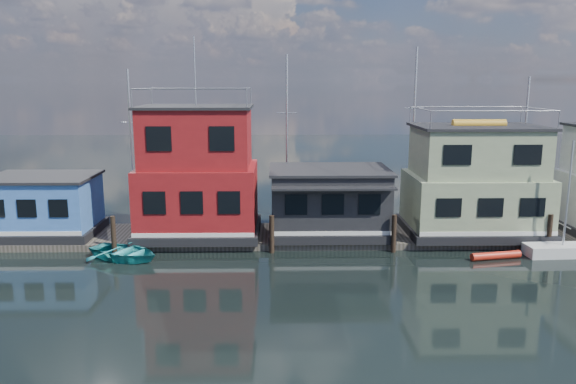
{
  "coord_description": "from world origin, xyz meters",
  "views": [
    {
      "loc": [
        -3.62,
        -21.73,
        9.76
      ],
      "look_at": [
        -3.02,
        12.0,
        3.0
      ],
      "focal_mm": 35.0,
      "sensor_mm": 36.0,
      "label": 1
    }
  ],
  "objects_px": {
    "houseboat_blue": "(44,206)",
    "day_sailer": "(563,249)",
    "houseboat_red": "(198,175)",
    "houseboat_dark": "(329,201)",
    "houseboat_green": "(475,183)",
    "red_kayak": "(496,256)",
    "dinghy_teal": "(125,252)"
  },
  "relations": [
    {
      "from": "houseboat_blue",
      "to": "day_sailer",
      "type": "height_order",
      "value": "day_sailer"
    },
    {
      "from": "houseboat_red",
      "to": "houseboat_dark",
      "type": "relative_size",
      "value": 1.6
    },
    {
      "from": "houseboat_blue",
      "to": "day_sailer",
      "type": "distance_m",
      "value": 30.68
    },
    {
      "from": "houseboat_red",
      "to": "day_sailer",
      "type": "distance_m",
      "value": 21.55
    },
    {
      "from": "houseboat_green",
      "to": "red_kayak",
      "type": "xyz_separation_m",
      "value": [
        -0.08,
        -4.22,
        -3.34
      ]
    },
    {
      "from": "red_kayak",
      "to": "dinghy_teal",
      "type": "relative_size",
      "value": 0.69
    },
    {
      "from": "houseboat_dark",
      "to": "houseboat_green",
      "type": "distance_m",
      "value": 9.07
    },
    {
      "from": "houseboat_green",
      "to": "red_kayak",
      "type": "height_order",
      "value": "houseboat_green"
    },
    {
      "from": "dinghy_teal",
      "to": "day_sailer",
      "type": "bearing_deg",
      "value": -62.32
    },
    {
      "from": "red_kayak",
      "to": "houseboat_red",
      "type": "bearing_deg",
      "value": 154.74
    },
    {
      "from": "houseboat_red",
      "to": "day_sailer",
      "type": "xyz_separation_m",
      "value": [
        20.91,
        -3.64,
        -3.71
      ]
    },
    {
      "from": "houseboat_red",
      "to": "dinghy_teal",
      "type": "bearing_deg",
      "value": -132.9
    },
    {
      "from": "day_sailer",
      "to": "houseboat_green",
      "type": "bearing_deg",
      "value": 134.34
    },
    {
      "from": "houseboat_blue",
      "to": "houseboat_red",
      "type": "distance_m",
      "value": 9.69
    },
    {
      "from": "houseboat_red",
      "to": "houseboat_dark",
      "type": "bearing_deg",
      "value": -0.14
    },
    {
      "from": "day_sailer",
      "to": "dinghy_teal",
      "type": "bearing_deg",
      "value": 177.88
    },
    {
      "from": "houseboat_dark",
      "to": "dinghy_teal",
      "type": "distance_m",
      "value": 12.4
    },
    {
      "from": "houseboat_dark",
      "to": "houseboat_green",
      "type": "height_order",
      "value": "houseboat_green"
    },
    {
      "from": "houseboat_green",
      "to": "day_sailer",
      "type": "height_order",
      "value": "houseboat_green"
    },
    {
      "from": "houseboat_green",
      "to": "dinghy_teal",
      "type": "bearing_deg",
      "value": -169.32
    },
    {
      "from": "houseboat_dark",
      "to": "houseboat_green",
      "type": "relative_size",
      "value": 0.88
    },
    {
      "from": "houseboat_red",
      "to": "houseboat_green",
      "type": "height_order",
      "value": "houseboat_red"
    },
    {
      "from": "houseboat_dark",
      "to": "day_sailer",
      "type": "height_order",
      "value": "day_sailer"
    },
    {
      "from": "dinghy_teal",
      "to": "red_kayak",
      "type": "bearing_deg",
      "value": -63.8
    },
    {
      "from": "houseboat_green",
      "to": "red_kayak",
      "type": "distance_m",
      "value": 5.38
    },
    {
      "from": "houseboat_blue",
      "to": "dinghy_teal",
      "type": "relative_size",
      "value": 1.52
    },
    {
      "from": "houseboat_dark",
      "to": "red_kayak",
      "type": "distance_m",
      "value": 10.1
    },
    {
      "from": "houseboat_green",
      "to": "red_kayak",
      "type": "relative_size",
      "value": 2.87
    },
    {
      "from": "houseboat_red",
      "to": "red_kayak",
      "type": "xyz_separation_m",
      "value": [
        16.92,
        -4.22,
        -3.89
      ]
    },
    {
      "from": "red_kayak",
      "to": "day_sailer",
      "type": "bearing_deg",
      "value": -3.11
    },
    {
      "from": "houseboat_blue",
      "to": "red_kayak",
      "type": "height_order",
      "value": "houseboat_blue"
    },
    {
      "from": "houseboat_dark",
      "to": "day_sailer",
      "type": "bearing_deg",
      "value": -15.68
    }
  ]
}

